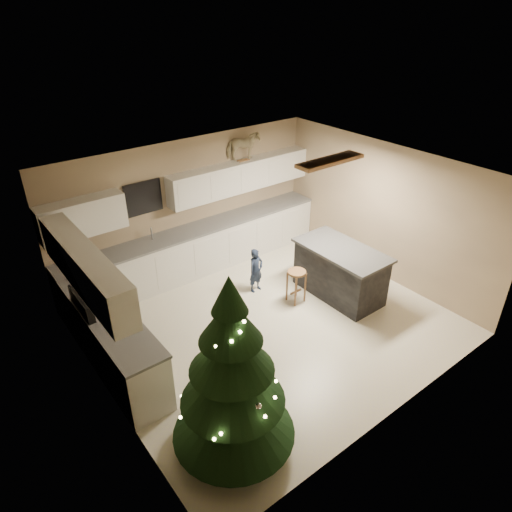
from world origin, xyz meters
The scene contains 8 objects.
ground_plane centered at (0.00, 0.00, 0.00)m, with size 5.50×5.50×0.00m, color beige.
room_shell centered at (0.02, 0.00, 1.75)m, with size 5.52×5.02×2.61m.
cabinetry centered at (-0.91, 1.65, 0.76)m, with size 5.50×3.20×2.00m.
island centered at (1.57, -0.10, 0.48)m, with size 0.90×1.70×0.95m.
bar_stool centered at (0.80, 0.21, 0.47)m, with size 0.33×0.33×0.62m.
christmas_tree centered at (-1.85, -1.60, 1.01)m, with size 1.54×1.49×2.46m.
toddler centered at (0.44, 0.92, 0.43)m, with size 0.31×0.21×0.86m, color #17283F.
rocking_horse centered at (1.22, 2.33, 2.29)m, with size 0.70×0.46×0.56m.
Camera 1 is at (-3.94, -4.74, 4.83)m, focal length 32.00 mm.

